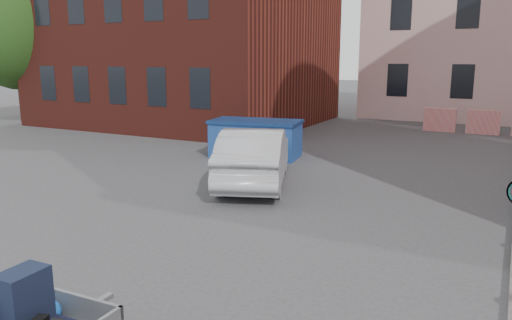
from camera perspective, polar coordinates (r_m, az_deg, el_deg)
The scene contains 6 objects.
ground at distance 9.64m, azimuth -8.01°, elevation -7.42°, with size 120.00×120.00×0.00m, color #38383A.
far_building at distance 38.81m, azimuth -13.54°, elevation 12.68°, with size 6.00×6.00×8.00m, color maroon.
tree at distance 26.99m, azimuth -25.78°, elevation 14.92°, with size 5.28×5.28×8.30m.
barriers at distance 22.56m, azimuth 24.52°, elevation 3.95°, with size 4.70×0.18×1.00m.
dumpster at distance 15.86m, azimuth -0.03°, elevation 2.48°, with size 3.00×1.88×1.18m.
silver_car at distance 12.47m, azimuth -0.17°, elevation 0.47°, with size 1.50×4.30×1.42m, color #ACAFB4.
Camera 1 is at (5.36, -7.37, 3.14)m, focal length 35.00 mm.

